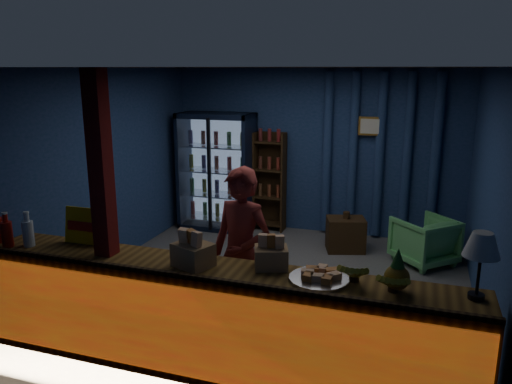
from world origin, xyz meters
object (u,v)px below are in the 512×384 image
pastry_tray (319,277)px  shopkeeper (241,255)px  table_lamp (482,247)px  green_chair (424,241)px

pastry_tray → shopkeeper: bearing=146.7°
shopkeeper → table_lamp: shopkeeper is taller
table_lamp → pastry_tray: bearing=-177.9°
table_lamp → shopkeeper: bearing=165.4°
shopkeeper → pastry_tray: size_ratio=3.52×
pastry_tray → table_lamp: size_ratio=0.95×
shopkeeper → pastry_tray: bearing=-21.0°
green_chair → shopkeeper: bearing=12.8°
shopkeeper → table_lamp: size_ratio=3.33×
pastry_tray → table_lamp: table_lamp is taller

